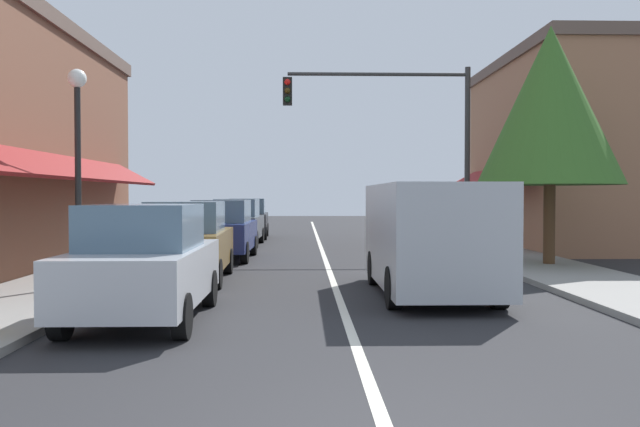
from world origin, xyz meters
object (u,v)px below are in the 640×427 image
parked_car_second_left (187,242)px  parked_car_third_left (223,230)px  parked_car_nearest_left (144,263)px  parked_car_far_left (237,222)px  traffic_signal_mast_arm (405,124)px  street_lamp_left_near (78,140)px  parked_car_distant_left (248,218)px  tree_right_near (550,106)px  van_in_lane (429,235)px

parked_car_second_left → parked_car_third_left: same height
parked_car_nearest_left → parked_car_far_left: 15.52m
parked_car_far_left → traffic_signal_mast_arm: bearing=-29.4°
parked_car_nearest_left → street_lamp_left_near: 4.26m
parked_car_nearest_left → parked_car_distant_left: bearing=90.1°
parked_car_nearest_left → traffic_signal_mast_arm: traffic_signal_mast_arm is taller
parked_car_nearest_left → street_lamp_left_near: size_ratio=0.94×
tree_right_near → van_in_lane: bearing=-130.7°
parked_car_far_left → traffic_signal_mast_arm: traffic_signal_mast_arm is taller
parked_car_far_left → parked_car_distant_left: bearing=91.0°
parked_car_second_left → parked_car_distant_left: bearing=88.2°
traffic_signal_mast_arm → van_in_lane: bearing=-95.8°
parked_car_far_left → parked_car_second_left: bearing=-89.2°
parked_car_second_left → parked_car_third_left: size_ratio=1.00×
parked_car_far_left → parked_car_distant_left: 4.50m
traffic_signal_mast_arm → street_lamp_left_near: size_ratio=1.42×
parked_car_nearest_left → traffic_signal_mast_arm: bearing=64.3°
parked_car_second_left → street_lamp_left_near: street_lamp_left_near is taller
parked_car_nearest_left → tree_right_near: (8.85, 7.28, 3.36)m
van_in_lane → tree_right_near: tree_right_near is taller
parked_car_nearest_left → van_in_lane: (4.80, 2.57, 0.27)m
street_lamp_left_near → van_in_lane: bearing=-4.5°
parked_car_second_left → van_in_lane: size_ratio=0.80×
van_in_lane → traffic_signal_mast_arm: (0.96, 9.48, 3.11)m
parked_car_distant_left → van_in_lane: (4.86, -17.45, 0.27)m
parked_car_nearest_left → tree_right_near: size_ratio=0.65×
parked_car_second_left → traffic_signal_mast_arm: bearing=49.3°
parked_car_second_left → tree_right_near: tree_right_near is taller
street_lamp_left_near → parked_car_nearest_left: bearing=-57.2°
parked_car_second_left → tree_right_near: 9.95m
parked_car_second_left → tree_right_near: size_ratio=0.65×
parked_car_third_left → tree_right_near: bearing=-15.8°
parked_car_distant_left → traffic_signal_mast_arm: traffic_signal_mast_arm is taller
van_in_lane → traffic_signal_mast_arm: traffic_signal_mast_arm is taller
parked_car_far_left → parked_car_distant_left: same height
parked_car_far_left → tree_right_near: tree_right_near is taller
parked_car_second_left → parked_car_third_left: (0.19, 5.13, 0.00)m
parked_car_third_left → parked_car_second_left: bearing=-91.1°
parked_car_distant_left → van_in_lane: size_ratio=0.80×
parked_car_third_left → street_lamp_left_near: bearing=-105.4°
parked_car_second_left → street_lamp_left_near: (-1.82, -1.69, 2.10)m
tree_right_near → parked_car_nearest_left: bearing=-140.6°
parked_car_second_left → parked_car_distant_left: (0.12, 15.22, 0.00)m
parked_car_nearest_left → van_in_lane: 5.45m
parked_car_nearest_left → parked_car_distant_left: size_ratio=0.99×
parked_car_third_left → parked_car_far_left: (-0.09, 5.58, 0.00)m
parked_car_distant_left → tree_right_near: size_ratio=0.66×
parked_car_far_left → traffic_signal_mast_arm: (5.85, -3.47, 3.38)m
parked_car_third_left → parked_car_distant_left: (-0.07, 10.08, 0.00)m
parked_car_third_left → van_in_lane: (4.80, -7.36, 0.27)m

